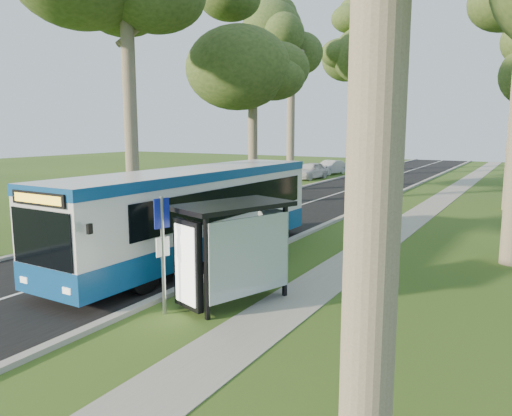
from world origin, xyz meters
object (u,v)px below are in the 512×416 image
Objects in this scene: bus_shelter at (229,236)px; litter_bin at (281,243)px; car_white at (310,171)px; car_silver at (330,168)px; bus_stop_sign at (163,242)px; bus at (193,213)px.

bus_shelter is 3.37× the size of litter_bin.
litter_bin is (-1.06, 4.81, -1.26)m from bus_shelter.
bus_shelter reaches higher than car_white.
car_silver is (-9.82, 29.50, 0.18)m from litter_bin.
bus_shelter is 31.55m from car_white.
car_white is (-9.77, 24.81, 0.23)m from litter_bin.
bus_stop_sign reaches higher than bus_shelter.
bus_stop_sign reaches higher than car_silver.
bus_stop_sign is 0.66× the size of car_white.
car_silver is at bearing 108.41° from litter_bin.
bus is 4.91m from bus_stop_sign.
bus_shelter is 0.81× the size of car_silver.
bus_stop_sign is 32.29m from car_white.
litter_bin is at bearing 107.88° from bus_stop_sign.
bus_stop_sign is at bearing -90.03° from litter_bin.
car_silver is at bearing 123.38° from bus_stop_sign.
litter_bin is (0.00, 5.96, -1.23)m from bus_stop_sign.
bus reaches higher than car_silver.
car_silver is at bearing 127.04° from bus_shelter.
car_white is at bearing 107.31° from bus.
bus is 27.49m from car_white.
bus_stop_sign is at bearing -63.38° from car_silver.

